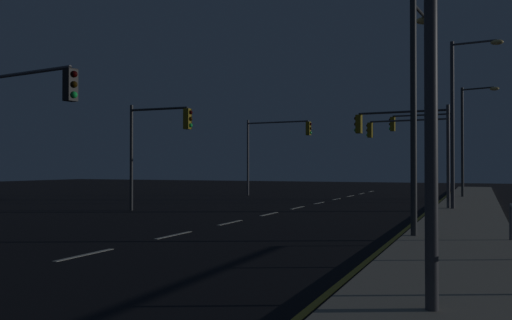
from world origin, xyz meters
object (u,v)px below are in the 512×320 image
at_px(traffic_light_overhead_east, 412,139).
at_px(traffic_light_far_left, 17,114).
at_px(street_lamp_far_end, 460,108).
at_px(street_lamp_corner, 468,130).
at_px(traffic_light_far_right, 403,135).
at_px(traffic_light_mid_right, 425,136).
at_px(traffic_light_near_left, 158,136).
at_px(traffic_light_near_right, 275,141).
at_px(street_lamp_median, 416,93).

bearing_deg(traffic_light_overhead_east, traffic_light_far_left, -114.08).
xyz_separation_m(traffic_light_overhead_east, street_lamp_far_end, (3.00, -7.01, 1.08)).
height_order(traffic_light_far_left, street_lamp_corner, street_lamp_corner).
height_order(traffic_light_far_right, street_lamp_far_end, street_lamp_far_end).
height_order(traffic_light_mid_right, traffic_light_near_left, traffic_light_mid_right).
bearing_deg(traffic_light_overhead_east, traffic_light_near_left, -129.77).
distance_m(traffic_light_far_left, traffic_light_near_left, 9.03).
relative_size(traffic_light_near_right, traffic_light_far_left, 1.06).
relative_size(traffic_light_near_right, street_lamp_far_end, 0.71).
bearing_deg(traffic_light_far_right, street_lamp_corner, 75.22).
bearing_deg(street_lamp_far_end, traffic_light_far_left, -131.24).
height_order(traffic_light_near_right, traffic_light_near_left, traffic_light_near_right).
xyz_separation_m(traffic_light_mid_right, street_lamp_far_end, (2.49, -9.68, 0.77)).
bearing_deg(traffic_light_near_right, street_lamp_median, -59.15).
xyz_separation_m(traffic_light_mid_right, street_lamp_median, (1.65, -20.39, 0.15)).
relative_size(traffic_light_near_right, street_lamp_median, 0.82).
height_order(traffic_light_near_right, street_lamp_corner, street_lamp_corner).
height_order(traffic_light_mid_right, traffic_light_near_right, traffic_light_mid_right).
bearing_deg(traffic_light_mid_right, street_lamp_corner, 26.49).
xyz_separation_m(traffic_light_near_right, traffic_light_overhead_east, (9.85, -2.39, -0.20)).
distance_m(traffic_light_overhead_east, street_lamp_corner, 5.12).
xyz_separation_m(traffic_light_far_right, traffic_light_far_left, (-9.86, -14.72, 0.09)).
relative_size(traffic_light_near_right, traffic_light_far_right, 1.13).
xyz_separation_m(street_lamp_median, street_lamp_corner, (0.98, 21.70, 0.27)).
bearing_deg(street_lamp_median, traffic_light_overhead_east, 96.94).
bearing_deg(street_lamp_corner, traffic_light_far_right, -104.78).
relative_size(traffic_light_mid_right, traffic_light_near_right, 1.01).
relative_size(traffic_light_far_left, street_lamp_far_end, 0.67).
height_order(traffic_light_far_left, traffic_light_near_left, traffic_light_far_left).
xyz_separation_m(traffic_light_mid_right, street_lamp_corner, (2.62, 1.31, 0.42)).
bearing_deg(traffic_light_mid_right, traffic_light_far_right, -90.98).
height_order(traffic_light_far_right, traffic_light_near_left, traffic_light_near_left).
height_order(traffic_light_far_left, traffic_light_overhead_east, traffic_light_far_left).
bearing_deg(traffic_light_mid_right, traffic_light_far_left, -112.70).
xyz_separation_m(traffic_light_mid_right, traffic_light_far_left, (-10.02, -23.96, -0.34)).
bearing_deg(traffic_light_far_left, street_lamp_median, 17.00).
distance_m(traffic_light_far_left, street_lamp_corner, 28.26).
bearing_deg(traffic_light_near_right, traffic_light_near_left, -91.47).
xyz_separation_m(traffic_light_far_right, traffic_light_overhead_east, (-0.35, 6.56, 0.12)).
bearing_deg(street_lamp_corner, street_lamp_median, -92.57).
bearing_deg(traffic_light_far_left, street_lamp_far_end, 48.76).
relative_size(traffic_light_near_left, street_lamp_corner, 0.71).
xyz_separation_m(traffic_light_overhead_east, street_lamp_median, (2.16, -17.72, 0.46)).
relative_size(traffic_light_mid_right, traffic_light_far_left, 1.07).
relative_size(traffic_light_far_right, traffic_light_overhead_east, 0.94).
bearing_deg(traffic_light_near_right, traffic_light_far_left, -89.18).
height_order(street_lamp_far_end, street_lamp_median, street_lamp_far_end).
xyz_separation_m(traffic_light_far_right, traffic_light_near_left, (-10.58, -5.72, -0.10)).
bearing_deg(traffic_light_near_left, traffic_light_far_right, 28.41).
xyz_separation_m(traffic_light_overhead_east, street_lamp_corner, (3.13, 3.98, 0.73)).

